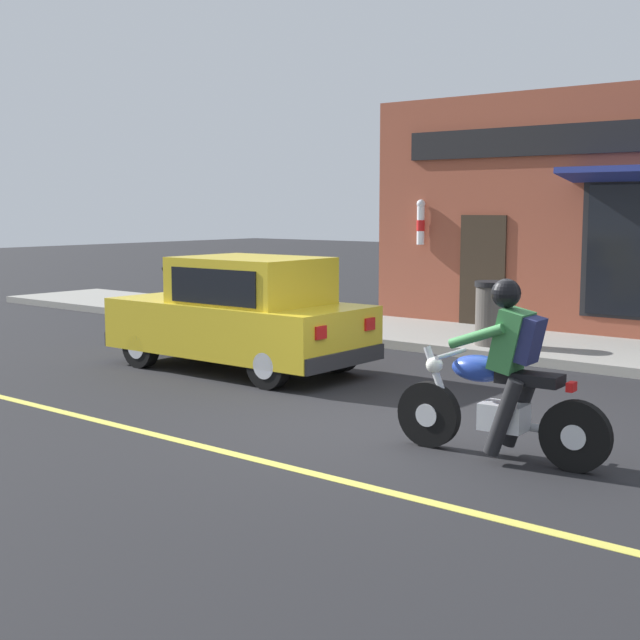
% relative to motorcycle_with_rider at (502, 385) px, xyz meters
% --- Properties ---
extents(ground_plane, '(80.00, 80.00, 0.00)m').
position_rel_motorcycle_with_rider_xyz_m(ground_plane, '(0.39, 1.42, -0.68)').
color(ground_plane, black).
extents(sidewalk_curb, '(2.60, 22.00, 0.14)m').
position_rel_motorcycle_with_rider_xyz_m(sidewalk_curb, '(5.79, 4.42, -0.61)').
color(sidewalk_curb, gray).
rests_on(sidewalk_curb, ground).
extents(lane_stripe, '(0.12, 19.80, 0.01)m').
position_rel_motorcycle_with_rider_xyz_m(lane_stripe, '(-1.41, 4.42, -0.67)').
color(lane_stripe, '#D1C64C').
rests_on(lane_stripe, ground).
extents(motorcycle_with_rider, '(0.59, 2.02, 1.62)m').
position_rel_motorcycle_with_rider_xyz_m(motorcycle_with_rider, '(0.00, 0.00, 0.00)').
color(motorcycle_with_rider, black).
rests_on(motorcycle_with_rider, ground).
extents(car_hatchback, '(1.70, 3.80, 1.57)m').
position_rel_motorcycle_with_rider_xyz_m(car_hatchback, '(1.66, 4.85, 0.09)').
color(car_hatchback, black).
rests_on(car_hatchback, ground).
extents(trash_bin, '(0.56, 0.56, 0.98)m').
position_rel_motorcycle_with_rider_xyz_m(trash_bin, '(5.08, 2.85, -0.04)').
color(trash_bin, '#514C47').
rests_on(trash_bin, sidewalk_curb).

